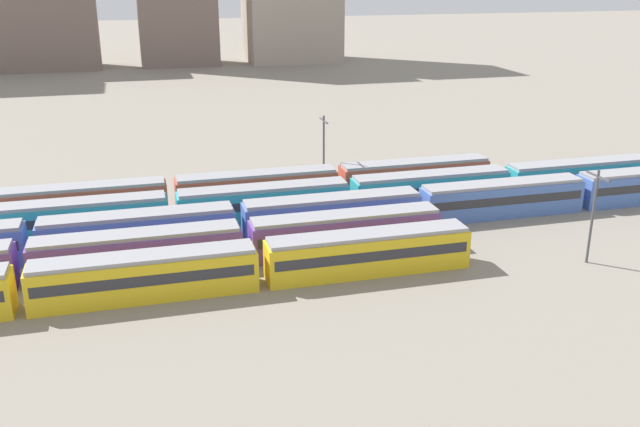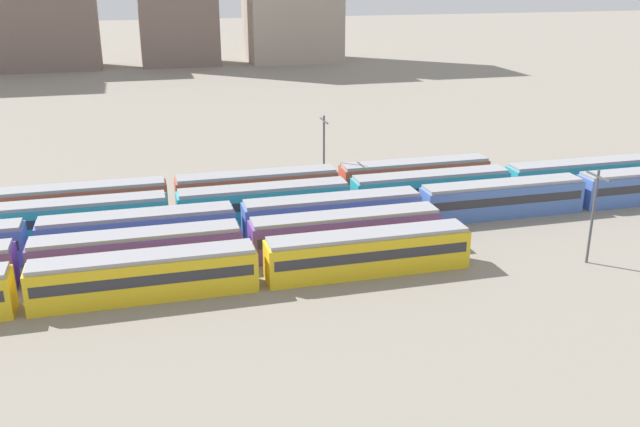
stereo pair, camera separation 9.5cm
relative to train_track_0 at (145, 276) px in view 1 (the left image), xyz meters
The scene contains 9 objects.
ground_plane 12.39m from the train_track_0, 121.88° to the left, with size 600.00×600.00×0.00m, color gray.
train_track_0 is the anchor object (origin of this frame).
train_track_1 5.22m from the train_track_0, 95.11° to the left, with size 55.80×3.06×3.75m.
train_track_2 21.33m from the train_track_0, 29.18° to the left, with size 93.60×3.06×3.75m.
train_track_3 35.19m from the train_track_0, 26.32° to the left, with size 93.60×3.06×3.75m.
train_track_4 24.45m from the train_track_0, 58.27° to the left, with size 55.80×3.06×3.75m.
catenary_pole_0 39.01m from the train_track_0, ahead, with size 0.24×3.20×8.72m.
catenary_pole_1 31.96m from the train_track_0, 47.84° to the left, with size 0.24×3.20×9.11m.
distant_building_1 143.35m from the train_track_0, 98.18° to the left, with size 26.96×14.01×28.22m, color #7A665B.
Camera 1 is at (6.73, -53.19, 25.50)m, focal length 39.34 mm.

